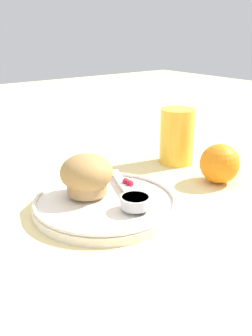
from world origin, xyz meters
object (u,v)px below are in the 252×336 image
(muffin, at_px, (87,175))
(juice_glass, at_px, (177,136))
(orange_fruit, at_px, (220,164))
(butter_knife, at_px, (126,188))

(muffin, xyz_separation_m, juice_glass, (-0.06, 0.26, 0.01))
(muffin, distance_m, orange_fruit, 0.26)
(orange_fruit, height_order, juice_glass, juice_glass)
(muffin, bearing_deg, orange_fruit, 73.61)
(orange_fruit, distance_m, juice_glass, 0.13)
(muffin, height_order, orange_fruit, muffin)
(muffin, xyz_separation_m, orange_fruit, (0.07, 0.25, -0.01))
(muffin, height_order, butter_knife, muffin)
(juice_glass, bearing_deg, orange_fruit, -6.16)
(muffin, bearing_deg, juice_glass, 102.15)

